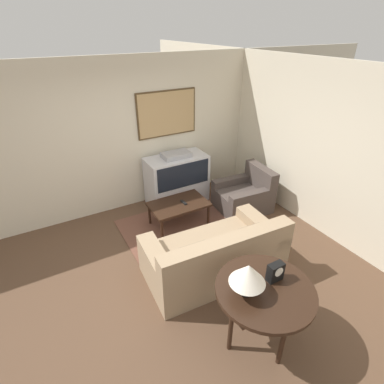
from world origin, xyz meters
The scene contains 12 objects.
ground_plane centered at (0.00, 0.00, 0.00)m, with size 12.00×12.00×0.00m, color brown.
wall_back centered at (0.02, 2.13, 1.36)m, with size 12.00×0.10×2.70m.
wall_right centered at (2.63, 0.00, 1.35)m, with size 0.06×12.00×2.70m.
area_rug centered at (0.67, 0.93, 0.01)m, with size 2.14×1.47×0.01m.
tv centered at (0.92, 1.75, 0.49)m, with size 1.16×0.58×1.04m.
couch centered at (0.48, -0.27, 0.30)m, with size 1.92×1.09×0.85m.
armchair centered at (1.92, 0.90, 0.26)m, with size 0.99×0.87×0.80m.
coffee_table centered at (0.59, 1.03, 0.39)m, with size 0.98×0.62×0.43m.
console_table centered at (0.35, -1.37, 0.71)m, with size 1.02×1.02×0.78m.
table_lamp centered at (0.14, -1.31, 1.04)m, with size 0.36×0.36×0.37m.
mantel_clock centered at (0.51, -1.31, 0.88)m, with size 0.17×0.10×0.21m.
remote centered at (0.67, 1.00, 0.44)m, with size 0.05×0.16×0.02m.
Camera 1 is at (-1.36, -2.87, 3.12)m, focal length 28.00 mm.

